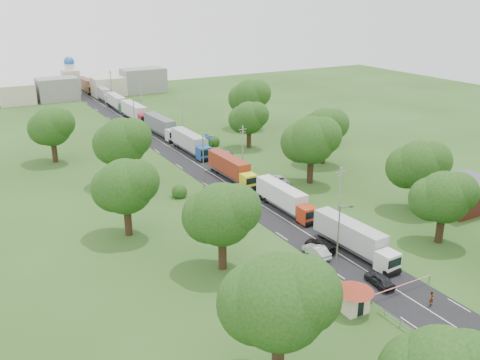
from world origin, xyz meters
TOP-DOWN VIEW (x-y plane):
  - ground at (0.00, 0.00)m, footprint 260.00×260.00m
  - road at (0.00, 20.00)m, footprint 8.00×200.00m
  - boom_barrier at (-1.36, -25.00)m, footprint 9.22×0.35m
  - guard_booth at (-7.20, -25.00)m, footprint 4.40×4.40m
  - guard_rail at (-5.00, -35.00)m, footprint 0.10×17.00m
  - info_sign at (5.20, 35.00)m, footprint 0.12×3.10m
  - pole_1 at (5.50, -7.00)m, footprint 1.60×0.24m
  - pole_2 at (5.50, 21.00)m, footprint 1.60×0.24m
  - pole_3 at (5.50, 49.00)m, footprint 1.60×0.24m
  - pole_4 at (5.50, 77.00)m, footprint 1.60×0.24m
  - pole_5 at (5.50, 105.00)m, footprint 1.60×0.24m
  - lamp_0 at (-5.35, -20.00)m, footprint 2.03×0.22m
  - lamp_1 at (-5.35, 15.00)m, footprint 2.03×0.22m
  - lamp_2 at (-5.35, 50.00)m, footprint 2.03×0.22m
  - tree_2 at (13.99, -17.86)m, footprint 8.00×8.00m
  - tree_3 at (19.99, -7.84)m, footprint 8.80×8.80m
  - tree_4 at (12.99, 10.17)m, footprint 9.60×9.60m
  - tree_5 at (21.99, 18.16)m, footprint 8.80×8.80m
  - tree_6 at (14.99, 35.14)m, footprint 8.00×8.00m
  - tree_7 at (23.99, 50.17)m, footprint 9.60×9.60m
  - tree_9 at (-20.01, -29.83)m, footprint 9.60×9.60m
  - tree_10 at (-15.01, -9.84)m, footprint 8.80×8.80m
  - tree_11 at (-22.01, 5.16)m, footprint 8.80×8.80m
  - tree_12 at (-16.01, 25.17)m, footprint 9.60×9.60m
  - tree_13 at (-24.01, 45.16)m, footprint 8.80×8.80m
  - house_brick at (26.00, -12.00)m, footprint 8.60×6.60m
  - house_cream at (30.00, 30.00)m, footprint 10.08×10.08m
  - distant_town at (0.68, 110.00)m, footprint 52.00×8.00m
  - church at (-4.00, 118.00)m, footprint 5.00×5.00m
  - truck_0 at (1.85, -14.66)m, footprint 3.05×14.26m
  - truck_1 at (1.97, 1.67)m, footprint 2.38×13.78m
  - truck_2 at (1.80, 18.65)m, footprint 2.60×14.35m
  - truck_3 at (2.23, 37.55)m, footprint 2.64×14.92m
  - truck_4 at (2.16, 53.88)m, footprint 3.24×15.65m
  - truck_5 at (1.87, 71.61)m, footprint 2.90×15.74m
  - truck_6 at (1.96, 87.71)m, footprint 2.65×14.42m
  - truck_7 at (2.34, 103.52)m, footprint 2.91×14.29m
  - truck_8 at (1.60, 121.49)m, footprint 3.43×15.29m
  - car_lane_front at (-1.00, -22.52)m, footprint 2.10×4.36m
  - car_lane_mid at (-3.00, -13.16)m, footprint 1.57×4.44m
  - car_lane_rear at (-1.58, -12.00)m, footprint 2.46×4.94m
  - car_verge_near at (8.00, 12.64)m, footprint 2.81×5.22m
  - car_verge_far at (7.30, 31.81)m, footprint 2.09×4.85m
  - pedestrian_near at (0.92, -28.50)m, footprint 0.73×0.67m
  - pedestrian_booth at (-5.77, -22.81)m, footprint 0.79×0.90m

SIDE VIEW (x-z plane):
  - ground at x=0.00m, z-range 0.00..0.00m
  - road at x=0.00m, z-range -0.02..0.02m
  - guard_rail at x=-5.00m, z-range -0.85..0.85m
  - car_lane_rear at x=-1.58m, z-range 0.00..1.38m
  - car_verge_near at x=8.00m, z-range 0.00..1.39m
  - car_lane_front at x=-1.00m, z-range 0.00..1.44m
  - car_lane_mid at x=-3.00m, z-range 0.00..1.46m
  - pedestrian_booth at x=-5.77m, z-range 0.00..1.57m
  - car_verge_far at x=7.30m, z-range 0.00..1.63m
  - pedestrian_near at x=0.92m, z-range 0.00..1.67m
  - boom_barrier at x=-1.36m, z-range 0.30..1.48m
  - truck_1 at x=1.97m, z-range 0.12..3.94m
  - truck_0 at x=1.85m, z-range 0.12..4.06m
  - truck_7 at x=2.34m, z-range 0.12..4.07m
  - truck_2 at x=1.80m, z-range 0.12..4.10m
  - truck_6 at x=1.96m, z-range 0.12..4.12m
  - guard_booth at x=-7.20m, z-range 0.44..3.89m
  - truck_3 at x=2.23m, z-range 0.13..4.26m
  - truck_8 at x=1.60m, z-range 0.13..4.35m
  - truck_4 at x=2.16m, z-range 0.13..4.46m
  - truck_5 at x=1.87m, z-range 0.13..4.49m
  - house_brick at x=26.00m, z-range 0.05..5.25m
  - info_sign at x=5.20m, z-range 0.95..5.05m
  - distant_town at x=0.68m, z-range -0.51..7.49m
  - house_cream at x=30.00m, z-range 0.74..6.54m
  - pole_1 at x=5.50m, z-range 0.18..9.18m
  - pole_2 at x=5.50m, z-range 0.18..9.18m
  - pole_3 at x=5.50m, z-range 0.18..9.18m
  - pole_4 at x=5.50m, z-range 0.18..9.18m
  - pole_5 at x=5.50m, z-range 0.18..9.18m
  - church at x=-4.00m, z-range -0.76..11.54m
  - lamp_0 at x=-5.35m, z-range 0.55..10.55m
  - lamp_1 at x=-5.35m, z-range 0.55..10.55m
  - lamp_2 at x=-5.35m, z-range 0.55..10.55m
  - tree_2 at x=13.99m, z-range 1.55..11.65m
  - tree_6 at x=14.99m, z-range 1.55..11.65m
  - tree_3 at x=19.99m, z-range 1.69..12.76m
  - tree_5 at x=21.99m, z-range 1.69..12.76m
  - tree_10 at x=-15.01m, z-range 1.69..12.76m
  - tree_11 at x=-22.01m, z-range 1.69..12.76m
  - tree_13 at x=-24.01m, z-range 1.69..12.76m
  - tree_4 at x=12.99m, z-range 1.83..13.88m
  - tree_7 at x=23.99m, z-range 1.83..13.88m
  - tree_9 at x=-20.01m, z-range 1.83..13.88m
  - tree_12 at x=-16.01m, z-range 1.83..13.88m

